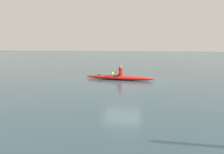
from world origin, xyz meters
TOP-DOWN VIEW (x-y plane):
  - ground_plane at (0.00, 0.00)m, footprint 160.00×160.00m
  - kayak at (0.42, -0.81)m, footprint 4.99×1.07m
  - kayaker at (0.35, -0.80)m, footprint 0.49×2.43m

SIDE VIEW (x-z plane):
  - ground_plane at x=0.00m, z-range 0.00..0.00m
  - kayak at x=0.42m, z-range 0.00..0.31m
  - kayaker at x=0.35m, z-range 0.25..0.94m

